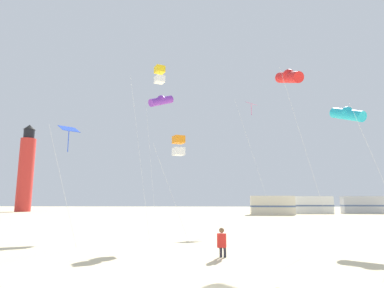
% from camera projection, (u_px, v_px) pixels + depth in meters
% --- Properties ---
extents(kite_flyer_standing, '(0.38, 0.54, 1.16)m').
position_uv_depth(kite_flyer_standing, '(222.00, 242.00, 12.65)').
color(kite_flyer_standing, red).
rests_on(kite_flyer_standing, ground).
extents(kite_diamond_blue, '(1.60, 1.60, 6.03)m').
position_uv_depth(kite_diamond_blue, '(69.00, 132.00, 16.72)').
color(kite_diamond_blue, silver).
rests_on(kite_diamond_blue, ground).
extents(kite_tube_scarlet, '(2.69, 3.03, 10.62)m').
position_uv_depth(kite_tube_scarlet, '(289.00, 77.00, 20.68)').
color(kite_tube_scarlet, silver).
rests_on(kite_tube_scarlet, ground).
extents(kite_box_orange, '(2.09, 1.78, 5.91)m').
position_uv_depth(kite_box_orange, '(179.00, 146.00, 18.96)').
color(kite_box_orange, silver).
rests_on(kite_box_orange, ground).
extents(kite_tube_violet, '(2.58, 2.55, 11.79)m').
position_uv_depth(kite_tube_violet, '(161.00, 101.00, 29.55)').
color(kite_tube_violet, silver).
rests_on(kite_tube_violet, ground).
extents(kite_box_gold, '(2.40, 2.40, 11.03)m').
position_uv_depth(kite_box_gold, '(159.00, 75.00, 21.72)').
color(kite_box_gold, silver).
rests_on(kite_box_gold, ground).
extents(kite_diamond_rainbow, '(3.41, 2.41, 11.97)m').
position_uv_depth(kite_diamond_rainbow, '(251.00, 109.00, 32.54)').
color(kite_diamond_rainbow, silver).
rests_on(kite_diamond_rainbow, ground).
extents(kite_tube_cyan, '(3.43, 3.80, 8.47)m').
position_uv_depth(kite_tube_cyan, '(347.00, 114.00, 21.32)').
color(kite_tube_cyan, silver).
rests_on(kite_tube_cyan, ground).
extents(lighthouse_distant, '(2.80, 2.80, 16.80)m').
position_uv_depth(lighthouse_distant, '(26.00, 170.00, 62.73)').
color(lighthouse_distant, red).
rests_on(lighthouse_distant, ground).
extents(rv_van_cream, '(6.55, 2.66, 2.80)m').
position_uv_depth(rv_van_cream, '(272.00, 205.00, 49.12)').
color(rv_van_cream, beige).
rests_on(rv_van_cream, ground).
extents(rv_van_white, '(6.50, 2.51, 2.80)m').
position_uv_depth(rv_van_white, '(312.00, 205.00, 54.34)').
color(rv_van_white, white).
rests_on(rv_van_white, ground).
extents(rv_van_silver, '(6.61, 2.85, 2.80)m').
position_uv_depth(rv_van_silver, '(362.00, 205.00, 54.46)').
color(rv_van_silver, '#B7BABF').
rests_on(rv_van_silver, ground).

